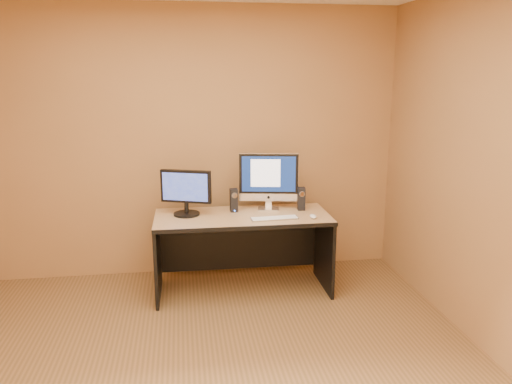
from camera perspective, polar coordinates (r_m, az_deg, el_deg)
walls at (r=2.92m, az=-6.02°, el=0.22°), size 4.00×4.00×2.60m
desk at (r=4.58m, az=-1.52°, el=-7.04°), size 1.57×0.70×0.72m
imac at (r=4.62m, az=1.45°, el=1.27°), size 0.58×0.30×0.54m
second_monitor at (r=4.48m, az=-8.00°, el=-0.09°), size 0.52×0.38×0.41m
speaker_left at (r=4.57m, az=-2.55°, el=-0.94°), size 0.07×0.08×0.21m
speaker_right at (r=4.64m, az=5.21°, el=-0.77°), size 0.07×0.08×0.21m
keyboard at (r=4.35m, az=2.13°, el=-3.02°), size 0.43×0.14×0.02m
mouse at (r=4.41m, az=6.54°, el=-2.77°), size 0.06×0.10×0.04m
cable_a at (r=4.77m, az=1.82°, el=-1.61°), size 0.06×0.21×0.01m
cable_b at (r=4.79m, az=0.87°, el=-1.55°), size 0.05×0.17×0.01m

